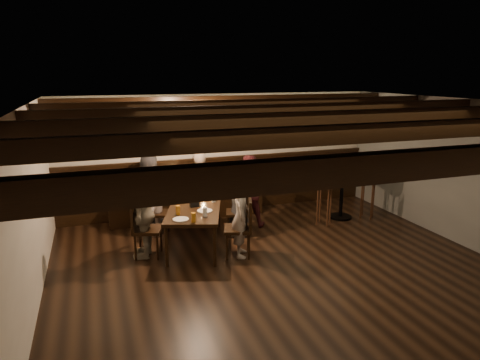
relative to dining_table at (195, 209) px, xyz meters
name	(u,v)px	position (x,y,z in m)	size (l,w,h in m)	color
room	(227,174)	(0.68, 0.39, 0.45)	(7.00, 7.00, 7.00)	black
dining_table	(195,209)	(0.00, 0.00, 0.00)	(1.34, 1.98, 0.68)	black
chair_left_near	(157,221)	(-0.54, 0.65, -0.37)	(0.49, 0.49, 0.85)	black
chair_left_far	(147,239)	(-0.82, -0.20, -0.35)	(0.53, 0.53, 0.91)	black
chair_right_near	(238,220)	(0.82, 0.20, -0.37)	(0.49, 0.49, 0.85)	black
chair_right_far	(239,238)	(0.54, -0.65, -0.34)	(0.53, 0.53, 0.92)	black
person_bench_left	(150,190)	(-0.57, 1.14, 0.07)	(0.68, 0.44, 1.38)	black
person_bench_centre	(200,188)	(0.33, 1.00, 0.07)	(0.51, 0.33, 1.39)	gray
person_bench_right	(248,191)	(1.14, 0.57, 0.05)	(0.66, 0.51, 1.35)	#531C22
person_left_near	(154,202)	(-0.57, 0.66, -0.01)	(0.79, 0.46, 1.23)	gray
person_left_far	(143,212)	(-0.85, -0.19, 0.09)	(0.84, 0.35, 1.43)	gray
person_right_near	(240,198)	(0.85, 0.19, 0.05)	(0.66, 0.43, 1.35)	#242527
person_right_far	(241,216)	(0.57, -0.66, 0.02)	(0.47, 0.31, 1.29)	#9F9186
pint_a	(183,190)	(-0.05, 0.75, 0.13)	(0.07, 0.07, 0.14)	#BF7219
pint_b	(212,191)	(0.44, 0.54, 0.13)	(0.07, 0.07, 0.14)	#BF7219
pint_c	(177,200)	(-0.25, 0.19, 0.13)	(0.07, 0.07, 0.14)	#BF7219
pint_d	(214,198)	(0.35, 0.10, 0.13)	(0.07, 0.07, 0.14)	silver
pint_e	(178,210)	(-0.35, -0.36, 0.13)	(0.07, 0.07, 0.14)	#BF7219
pint_f	(205,212)	(0.02, -0.58, 0.13)	(0.07, 0.07, 0.14)	silver
pint_g	(194,217)	(-0.20, -0.78, 0.13)	(0.07, 0.07, 0.14)	#BF7219
plate_near	(181,219)	(-0.36, -0.62, 0.06)	(0.24, 0.24, 0.01)	white
plate_far	(205,211)	(0.08, -0.34, 0.06)	(0.24, 0.24, 0.01)	white
condiment_caddy	(195,203)	(-0.02, -0.05, 0.12)	(0.15, 0.10, 0.12)	black
candle	(203,199)	(0.21, 0.25, 0.08)	(0.05, 0.05, 0.05)	beige
high_top_table	(342,184)	(3.03, 0.38, 0.08)	(0.60, 0.60, 1.07)	black
bar_stool_left	(324,204)	(2.53, 0.18, -0.22)	(0.34, 0.37, 1.09)	#352011
bar_stool_right	(368,198)	(3.53, 0.23, -0.22)	(0.36, 0.38, 1.09)	#352011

